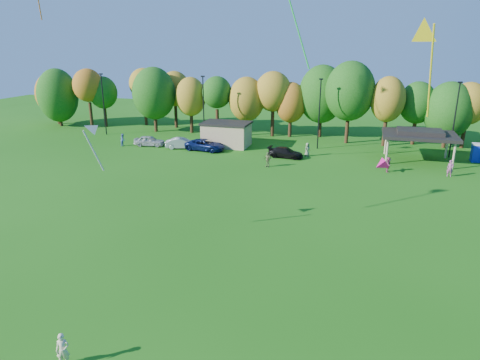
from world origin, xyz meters
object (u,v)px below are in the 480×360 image
(kite_flyer, at_px, (63,350))
(car_d, at_px, (286,153))
(car_a, at_px, (149,141))
(car_c, at_px, (205,145))
(car_b, at_px, (182,143))

(kite_flyer, bearing_deg, car_d, 60.99)
(car_a, relative_size, car_c, 0.79)
(car_b, xyz_separation_m, car_d, (14.02, -0.72, -0.08))
(car_a, bearing_deg, car_b, -98.51)
(car_b, relative_size, car_d, 1.00)
(car_b, height_order, car_c, car_c)
(car_c, bearing_deg, car_d, -86.57)
(car_c, xyz_separation_m, car_d, (10.69, -0.61, -0.10))
(car_a, xyz_separation_m, car_c, (8.16, -0.19, 0.02))
(car_c, height_order, car_d, car_c)
(kite_flyer, xyz_separation_m, car_c, (-8.12, 38.20, -0.06))
(car_a, relative_size, car_d, 0.96)
(car_a, relative_size, car_b, 0.96)
(car_a, bearing_deg, car_d, -99.94)
(car_c, bearing_deg, car_a, 95.34)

